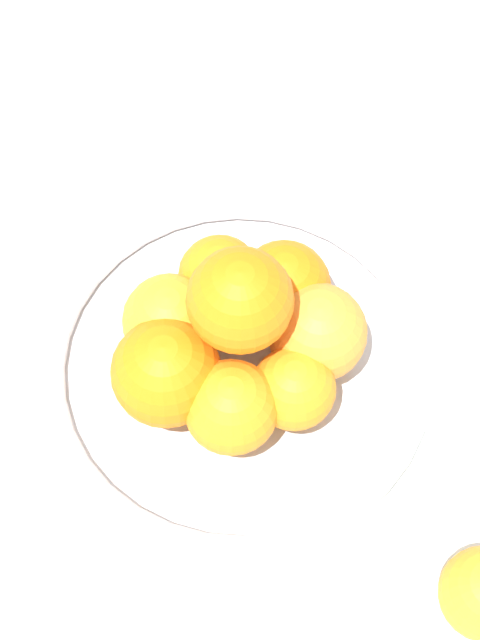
{
  "coord_description": "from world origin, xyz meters",
  "views": [
    {
      "loc": [
        0.27,
        0.25,
        0.79
      ],
      "look_at": [
        0.0,
        0.0,
        0.1
      ],
      "focal_mm": 60.0,
      "sensor_mm": 36.0,
      "label": 1
    }
  ],
  "objects": [
    {
      "name": "fruit_bowl",
      "position": [
        0.0,
        0.0,
        0.02
      ],
      "size": [
        0.31,
        0.31,
        0.03
      ],
      "color": "silver",
      "rests_on": "ground_plane"
    },
    {
      "name": "ground_plane",
      "position": [
        0.0,
        0.0,
        0.0
      ],
      "size": [
        4.0,
        4.0,
        0.0
      ],
      "primitive_type": "plane",
      "color": "silver"
    },
    {
      "name": "orange_pile",
      "position": [
        0.0,
        -0.0,
        0.08
      ],
      "size": [
        0.2,
        0.17,
        0.14
      ],
      "color": "orange",
      "rests_on": "fruit_bowl"
    }
  ]
}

